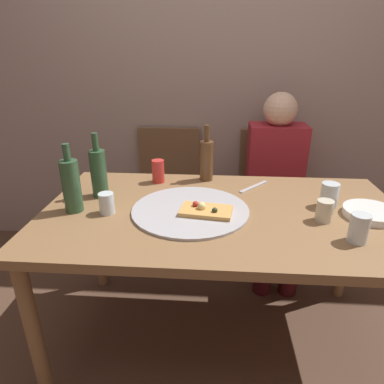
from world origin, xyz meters
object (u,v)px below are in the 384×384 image
(tumbler_near, at_px, (359,228))
(wine_glass, at_px, (324,211))
(dining_table, at_px, (222,225))
(tumbler_far, at_px, (107,203))
(chair_left, at_px, (168,185))
(water_bottle, at_px, (71,185))
(pizza_slice_last, at_px, (206,210))
(beer_bottle, at_px, (207,160))
(chair_right, at_px, (271,188))
(plate_stack, at_px, (371,213))
(short_glass, at_px, (329,195))
(wine_bottle, at_px, (99,172))
(soda_can, at_px, (158,171))
(pizza_tray, at_px, (190,210))
(guest_in_sweater, at_px, (276,179))
(table_knife, at_px, (254,187))

(tumbler_near, height_order, wine_glass, tumbler_near)
(dining_table, xyz_separation_m, tumbler_near, (0.49, -0.23, 0.13))
(tumbler_far, bearing_deg, chair_left, 81.77)
(water_bottle, relative_size, tumbler_near, 2.73)
(pizza_slice_last, distance_m, beer_bottle, 0.44)
(chair_right, bearing_deg, water_bottle, 41.72)
(plate_stack, bearing_deg, dining_table, 178.94)
(wine_glass, bearing_deg, short_glass, 67.34)
(wine_bottle, xyz_separation_m, water_bottle, (-0.06, -0.17, 0.00))
(water_bottle, distance_m, plate_stack, 1.29)
(beer_bottle, distance_m, water_bottle, 0.71)
(pizza_slice_last, xyz_separation_m, wine_glass, (0.49, -0.01, 0.02))
(chair_right, bearing_deg, wine_bottle, 37.68)
(chair_right, bearing_deg, short_glass, 99.15)
(soda_can, bearing_deg, pizza_tray, -60.01)
(tumbler_near, distance_m, plate_stack, 0.26)
(beer_bottle, height_order, guest_in_sweater, guest_in_sweater)
(wine_glass, bearing_deg, tumbler_near, -64.33)
(soda_can, height_order, chair_left, chair_left)
(tumbler_near, distance_m, chair_right, 1.13)
(tumbler_far, relative_size, wine_glass, 1.02)
(water_bottle, xyz_separation_m, table_knife, (0.82, 0.33, -0.12))
(guest_in_sweater, bearing_deg, dining_table, 63.10)
(tumbler_far, relative_size, table_knife, 0.42)
(water_bottle, height_order, chair_left, water_bottle)
(water_bottle, xyz_separation_m, tumbler_far, (0.15, -0.01, -0.08))
(tumbler_near, xyz_separation_m, wine_glass, (-0.08, 0.16, -0.01))
(pizza_tray, xyz_separation_m, water_bottle, (-0.51, -0.03, 0.12))
(tumbler_far, bearing_deg, pizza_tray, 6.88)
(tumbler_near, distance_m, short_glass, 0.31)
(wine_glass, xyz_separation_m, chair_left, (-0.79, 0.92, -0.28))
(water_bottle, height_order, tumbler_far, water_bottle)
(beer_bottle, bearing_deg, guest_in_sweater, 36.01)
(tumbler_near, height_order, plate_stack, tumbler_near)
(water_bottle, xyz_separation_m, soda_can, (0.31, 0.37, -0.06))
(tumbler_far, height_order, plate_stack, tumbler_far)
(wine_bottle, xyz_separation_m, wine_glass, (1.01, -0.19, -0.08))
(dining_table, relative_size, water_bottle, 5.28)
(pizza_slice_last, bearing_deg, wine_bottle, 161.42)
(beer_bottle, xyz_separation_m, guest_in_sweater, (0.44, 0.32, -0.22))
(wine_bottle, relative_size, water_bottle, 1.02)
(wine_bottle, relative_size, chair_left, 0.35)
(water_bottle, relative_size, guest_in_sweater, 0.26)
(beer_bottle, xyz_separation_m, tumbler_far, (-0.42, -0.44, -0.07))
(chair_left, bearing_deg, dining_table, 113.61)
(water_bottle, relative_size, plate_stack, 1.34)
(short_glass, xyz_separation_m, plate_stack, (0.15, -0.09, -0.04))
(short_glass, height_order, plate_stack, short_glass)
(tumbler_far, relative_size, chair_right, 0.10)
(soda_can, relative_size, table_knife, 0.55)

